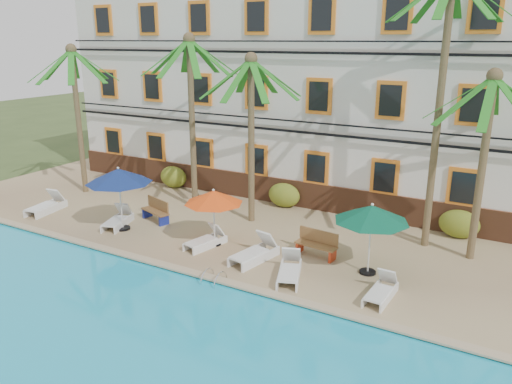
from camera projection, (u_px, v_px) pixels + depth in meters
The scene contains 25 objects.
ground at pixel (196, 266), 17.27m from camera, with size 100.00×100.00×0.00m, color #384C23.
pool_deck at pixel (264, 219), 21.39m from camera, with size 30.00×12.00×0.25m, color tan.
swimming_pool at pixel (14, 378), 11.41m from camera, with size 26.00×12.00×0.20m, color #1CABD2.
pool_coping at pixel (179, 269), 16.44m from camera, with size 30.00×0.35×0.06m, color tan.
hotel_building at pixel (314, 86), 23.99m from camera, with size 25.40×6.44×10.22m.
palm_a at pixel (76, 99), 23.54m from camera, with size 4.07×4.07×7.09m.
palm_b at pixel (191, 99), 21.13m from camera, with size 4.07×4.07×7.55m.
palm_c at pixel (251, 115), 19.62m from camera, with size 4.07×4.07×6.82m.
palm_d at pixel (442, 79), 16.65m from camera, with size 4.07×4.07×9.54m.
palm_e at pixel (486, 139), 16.11m from camera, with size 4.07×4.07×6.44m.
shrub_left at pixel (173, 177), 25.42m from camera, with size 1.50×0.90×1.10m, color #22611B.
shrub_mid at pixel (284, 195), 22.46m from camera, with size 1.50×0.90×1.10m, color #22611B.
shrub_right at pixel (459, 224), 18.97m from camera, with size 1.50×0.90×1.10m, color #22611B.
umbrella_blue at pixel (119, 176), 19.31m from camera, with size 2.58×2.58×2.58m.
umbrella_red at pixel (214, 197), 17.93m from camera, with size 2.15×2.15×2.16m.
umbrella_green at pixel (372, 214), 15.62m from camera, with size 2.40×2.40×2.40m.
lounger_a at pixel (46, 205), 21.88m from camera, with size 0.99×2.03×0.92m.
lounger_b at pixel (118, 220), 20.23m from camera, with size 1.16×1.89×0.84m.
lounger_c at pixel (206, 240), 18.22m from camera, with size 0.96×1.77×0.79m.
lounger_d at pixel (255, 252), 17.07m from camera, with size 1.07×2.06×0.93m.
lounger_e at pixel (290, 270), 15.80m from camera, with size 1.25×1.95×0.87m.
lounger_f at pixel (381, 291), 14.56m from camera, with size 0.66×1.66×0.77m.
bench_left at pixel (157, 210), 20.75m from camera, with size 1.57×0.91×0.93m.
bench_right at pixel (317, 243), 17.37m from camera, with size 1.54×0.63×0.93m.
pool_ladder at pixel (214, 281), 15.68m from camera, with size 0.54×0.74×0.74m.
Camera 1 is at (9.57, -12.68, 7.54)m, focal length 35.00 mm.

